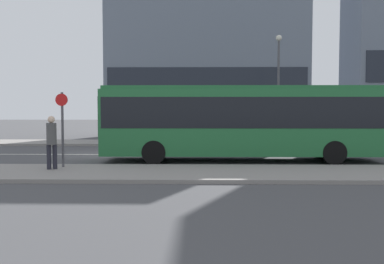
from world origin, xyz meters
TOP-DOWN VIEW (x-y plane):
  - ground_plane at (0.00, 0.00)m, footprint 120.00×120.00m
  - sidewalk_near at (0.00, -6.25)m, footprint 44.00×3.50m
  - sidewalk_far at (0.00, 6.25)m, footprint 44.00×3.50m
  - lane_centerline at (0.00, 0.00)m, footprint 41.80×0.16m
  - apartment_block_left_tower at (4.82, 12.36)m, footprint 14.58×5.80m
  - city_bus at (6.06, -2.43)m, footprint 11.66×2.46m
  - parked_car_0 at (13.23, 3.21)m, footprint 4.41×1.84m
  - pedestrian_near_stop at (-0.83, -5.86)m, footprint 0.34×0.34m
  - bus_stop_sign at (-0.63, -5.29)m, footprint 0.44×0.12m
  - street_lamp at (9.06, 5.42)m, footprint 0.36×0.36m

SIDE VIEW (x-z plane):
  - ground_plane at x=0.00m, z-range 0.00..0.00m
  - lane_centerline at x=0.00m, z-range 0.00..0.01m
  - sidewalk_near at x=0.00m, z-range 0.00..0.13m
  - sidewalk_far at x=0.00m, z-range 0.00..0.13m
  - parked_car_0 at x=13.23m, z-range -0.03..1.30m
  - pedestrian_near_stop at x=-0.83m, z-range 0.27..2.12m
  - bus_stop_sign at x=-0.63m, z-range 0.36..3.05m
  - city_bus at x=6.06m, z-range 0.24..3.40m
  - street_lamp at x=9.06m, z-range 0.88..7.37m
  - apartment_block_left_tower at x=4.82m, z-range -0.01..14.52m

